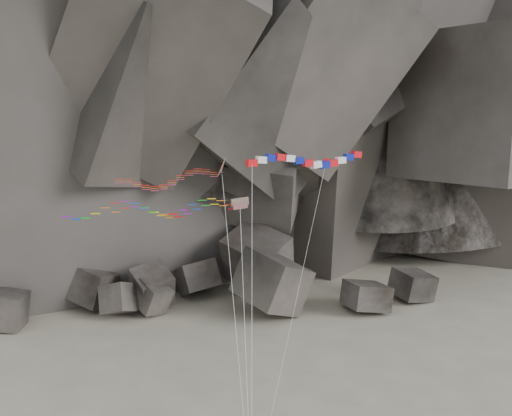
{
  "coord_description": "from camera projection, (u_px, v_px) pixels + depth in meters",
  "views": [
    {
      "loc": [
        -7.08,
        -41.64,
        27.29
      ],
      "look_at": [
        0.24,
        6.0,
        18.72
      ],
      "focal_mm": 40.0,
      "sensor_mm": 36.0,
      "label": 1
    }
  ],
  "objects": [
    {
      "name": "headland",
      "position": [
        203.0,
        28.0,
        107.13
      ],
      "size": [
        110.0,
        70.0,
        84.0
      ],
      "primitive_type": null,
      "color": "#4E453F",
      "rests_on": "ground"
    },
    {
      "name": "boulder_field",
      "position": [
        219.0,
        288.0,
        78.58
      ],
      "size": [
        61.75,
        20.24,
        11.01
      ],
      "color": "#47423F",
      "rests_on": "ground"
    },
    {
      "name": "delta_kite",
      "position": [
        164.0,
        179.0,
        46.03
      ],
      "size": [
        9.63,
        14.95,
        21.68
      ],
      "rotation": [
        0.0,
        0.0,
        -0.29
      ],
      "color": "red",
      "rests_on": "ground"
    },
    {
      "name": "banner_kite",
      "position": [
        307.0,
        161.0,
        46.82
      ],
      "size": [
        11.82,
        15.0,
        22.0
      ],
      "rotation": [
        0.0,
        0.0,
        0.31
      ],
      "color": "red",
      "rests_on": "ground"
    },
    {
      "name": "parafoil_kite",
      "position": [
        147.0,
        208.0,
        43.21
      ],
      "size": [
        14.49,
        10.95,
        18.83
      ],
      "rotation": [
        0.0,
        0.0,
        0.13
      ],
      "color": "#DAB70C",
      "rests_on": "ground"
    },
    {
      "name": "pennant_kite",
      "position": [
        310.0,
        233.0,
        45.35
      ],
      "size": [
        8.73,
        13.92,
        21.34
      ],
      "rotation": [
        0.0,
        0.0,
        0.01
      ],
      "color": "red",
      "rests_on": "ground"
    }
  ]
}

